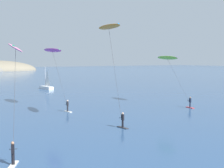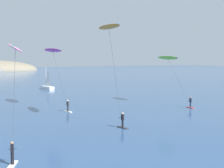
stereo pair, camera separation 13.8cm
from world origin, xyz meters
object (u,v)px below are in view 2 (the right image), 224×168
object	(u,v)px
kitesurfer_lime	(170,62)
kitesurfer_pink	(15,56)
sailboat_near	(46,86)
kitesurfer_magenta	(54,54)
kitesurfer_orange	(110,36)

from	to	relation	value
kitesurfer_lime	kitesurfer_pink	bearing A→B (deg)	-160.10
sailboat_near	kitesurfer_lime	world-z (taller)	kitesurfer_lime
kitesurfer_pink	kitesurfer_magenta	distance (m)	20.00
kitesurfer_pink	kitesurfer_lime	bearing A→B (deg)	19.90
kitesurfer_magenta	kitesurfer_pink	bearing A→B (deg)	-120.10
kitesurfer_orange	kitesurfer_lime	world-z (taller)	kitesurfer_orange
kitesurfer_lime	kitesurfer_magenta	world-z (taller)	kitesurfer_magenta
sailboat_near	kitesurfer_orange	world-z (taller)	kitesurfer_orange
kitesurfer_lime	kitesurfer_orange	bearing A→B (deg)	-157.51
sailboat_near	kitesurfer_magenta	size ratio (longest dim) A/B	0.65
sailboat_near	kitesurfer_lime	xyz separation A→B (m)	(8.91, -35.16, 6.48)
sailboat_near	kitesurfer_lime	bearing A→B (deg)	-75.78
sailboat_near	kitesurfer_orange	distance (m)	43.39
sailboat_near	kitesurfer_pink	size ratio (longest dim) A/B	0.68
kitesurfer_pink	kitesurfer_lime	world-z (taller)	kitesurfer_pink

